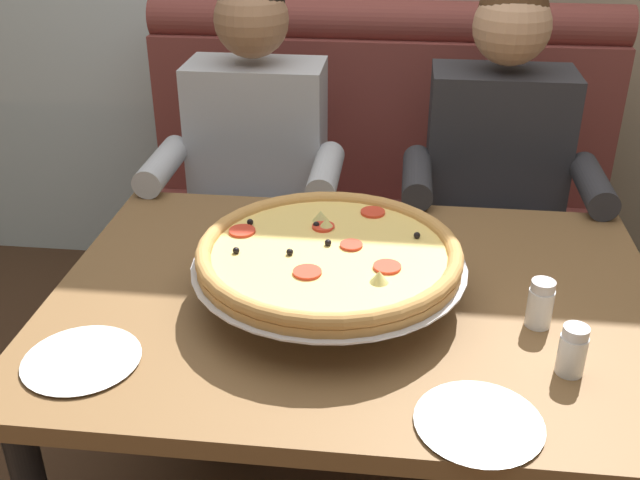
{
  "coord_description": "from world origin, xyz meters",
  "views": [
    {
      "loc": [
        0.08,
        -1.32,
        1.57
      ],
      "look_at": [
        -0.08,
        0.06,
        0.83
      ],
      "focal_mm": 41.85,
      "sensor_mm": 36.0,
      "label": 1
    }
  ],
  "objects_px": {
    "diner_right": "(497,188)",
    "shaker_oregano": "(572,354)",
    "shaker_parmesan": "(540,307)",
    "booth_bench": "(374,236)",
    "plate_near_left": "(81,357)",
    "plate_near_right": "(479,420)",
    "patio_chair": "(54,96)",
    "dining_table": "(355,329)",
    "pizza": "(329,255)",
    "diner_left": "(252,177)"
  },
  "relations": [
    {
      "from": "booth_bench",
      "to": "plate_near_right",
      "type": "xyz_separation_m",
      "value": [
        0.23,
        -1.3,
        0.35
      ]
    },
    {
      "from": "booth_bench",
      "to": "plate_near_right",
      "type": "bearing_deg",
      "value": -80.17
    },
    {
      "from": "booth_bench",
      "to": "shaker_parmesan",
      "type": "height_order",
      "value": "booth_bench"
    },
    {
      "from": "plate_near_left",
      "to": "booth_bench",
      "type": "bearing_deg",
      "value": 68.52
    },
    {
      "from": "dining_table",
      "to": "shaker_parmesan",
      "type": "distance_m",
      "value": 0.39
    },
    {
      "from": "patio_chair",
      "to": "dining_table",
      "type": "bearing_deg",
      "value": -51.13
    },
    {
      "from": "dining_table",
      "to": "booth_bench",
      "type": "bearing_deg",
      "value": 90.0
    },
    {
      "from": "dining_table",
      "to": "diner_right",
      "type": "bearing_deg",
      "value": 61.92
    },
    {
      "from": "shaker_parmesan",
      "to": "plate_near_left",
      "type": "height_order",
      "value": "shaker_parmesan"
    },
    {
      "from": "booth_bench",
      "to": "plate_near_left",
      "type": "xyz_separation_m",
      "value": [
        -0.48,
        -1.22,
        0.35
      ]
    },
    {
      "from": "shaker_parmesan",
      "to": "plate_near_left",
      "type": "xyz_separation_m",
      "value": [
        -0.84,
        -0.22,
        -0.03
      ]
    },
    {
      "from": "patio_chair",
      "to": "plate_near_left",
      "type": "bearing_deg",
      "value": -63.89
    },
    {
      "from": "diner_left",
      "to": "plate_near_right",
      "type": "xyz_separation_m",
      "value": [
        0.58,
        -1.04,
        0.04
      ]
    },
    {
      "from": "diner_left",
      "to": "patio_chair",
      "type": "xyz_separation_m",
      "value": [
        -1.22,
        1.29,
        -0.19
      ]
    },
    {
      "from": "pizza",
      "to": "shaker_parmesan",
      "type": "relative_size",
      "value": 5.66
    },
    {
      "from": "pizza",
      "to": "plate_near_right",
      "type": "xyz_separation_m",
      "value": [
        0.28,
        -0.36,
        -0.09
      ]
    },
    {
      "from": "booth_bench",
      "to": "shaker_parmesan",
      "type": "distance_m",
      "value": 1.13
    },
    {
      "from": "dining_table",
      "to": "patio_chair",
      "type": "height_order",
      "value": "patio_chair"
    },
    {
      "from": "diner_right",
      "to": "dining_table",
      "type": "bearing_deg",
      "value": -118.08
    },
    {
      "from": "diner_right",
      "to": "shaker_oregano",
      "type": "xyz_separation_m",
      "value": [
        0.04,
        -0.88,
        0.07
      ]
    },
    {
      "from": "shaker_parmesan",
      "to": "plate_near_right",
      "type": "distance_m",
      "value": 0.33
    },
    {
      "from": "dining_table",
      "to": "patio_chair",
      "type": "relative_size",
      "value": 1.48
    },
    {
      "from": "shaker_oregano",
      "to": "plate_near_left",
      "type": "distance_m",
      "value": 0.88
    },
    {
      "from": "diner_right",
      "to": "pizza",
      "type": "height_order",
      "value": "diner_right"
    },
    {
      "from": "diner_left",
      "to": "plate_near_left",
      "type": "bearing_deg",
      "value": -97.45
    },
    {
      "from": "diner_left",
      "to": "shaker_parmesan",
      "type": "relative_size",
      "value": 12.96
    },
    {
      "from": "plate_near_right",
      "to": "diner_right",
      "type": "bearing_deg",
      "value": 82.93
    },
    {
      "from": "pizza",
      "to": "patio_chair",
      "type": "bearing_deg",
      "value": 127.65
    },
    {
      "from": "diner_left",
      "to": "patio_chair",
      "type": "bearing_deg",
      "value": 133.41
    },
    {
      "from": "dining_table",
      "to": "shaker_oregano",
      "type": "bearing_deg",
      "value": -28.56
    },
    {
      "from": "shaker_oregano",
      "to": "diner_left",
      "type": "bearing_deg",
      "value": 130.44
    },
    {
      "from": "plate_near_left",
      "to": "diner_left",
      "type": "bearing_deg",
      "value": 82.55
    },
    {
      "from": "diner_left",
      "to": "pizza",
      "type": "distance_m",
      "value": 0.75
    },
    {
      "from": "plate_near_left",
      "to": "plate_near_right",
      "type": "xyz_separation_m",
      "value": [
        0.7,
        -0.09,
        0.0
      ]
    },
    {
      "from": "dining_table",
      "to": "shaker_parmesan",
      "type": "relative_size",
      "value": 12.93
    },
    {
      "from": "booth_bench",
      "to": "plate_near_right",
      "type": "distance_m",
      "value": 1.37
    },
    {
      "from": "pizza",
      "to": "patio_chair",
      "type": "distance_m",
      "value": 2.51
    },
    {
      "from": "plate_near_right",
      "to": "patio_chair",
      "type": "height_order",
      "value": "patio_chair"
    },
    {
      "from": "diner_left",
      "to": "patio_chair",
      "type": "height_order",
      "value": "diner_left"
    },
    {
      "from": "diner_right",
      "to": "shaker_oregano",
      "type": "height_order",
      "value": "diner_right"
    },
    {
      "from": "pizza",
      "to": "plate_near_left",
      "type": "height_order",
      "value": "pizza"
    },
    {
      "from": "booth_bench",
      "to": "plate_near_right",
      "type": "height_order",
      "value": "booth_bench"
    },
    {
      "from": "diner_left",
      "to": "plate_near_left",
      "type": "height_order",
      "value": "diner_left"
    },
    {
      "from": "shaker_oregano",
      "to": "patio_chair",
      "type": "relative_size",
      "value": 0.11
    },
    {
      "from": "pizza",
      "to": "shaker_oregano",
      "type": "distance_m",
      "value": 0.5
    },
    {
      "from": "shaker_parmesan",
      "to": "booth_bench",
      "type": "bearing_deg",
      "value": 109.81
    },
    {
      "from": "shaker_parmesan",
      "to": "shaker_oregano",
      "type": "relative_size",
      "value": 1.03
    },
    {
      "from": "diner_right",
      "to": "plate_near_left",
      "type": "bearing_deg",
      "value": -131.25
    },
    {
      "from": "booth_bench",
      "to": "plate_near_left",
      "type": "distance_m",
      "value": 1.35
    },
    {
      "from": "plate_near_left",
      "to": "shaker_parmesan",
      "type": "bearing_deg",
      "value": 14.46
    }
  ]
}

